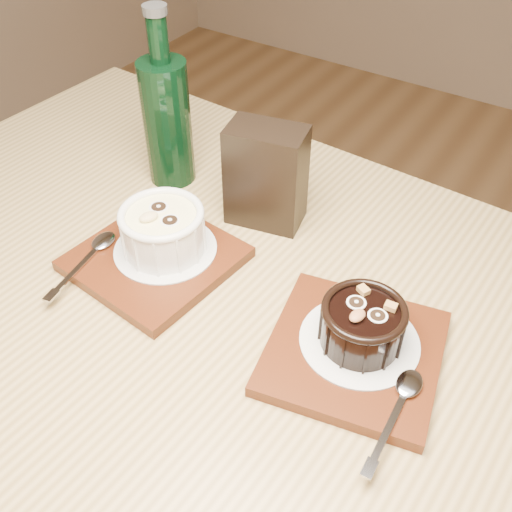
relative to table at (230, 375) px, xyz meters
The scene contains 11 objects.
table is the anchor object (origin of this frame).
tray_left 0.17m from the table, 164.88° to the left, with size 0.18×0.18×0.01m, color #52210D.
doily_left 0.18m from the table, 158.53° to the left, with size 0.13×0.13×0.00m, color silver.
ramekin_white 0.20m from the table, 158.56° to the left, with size 0.11×0.11×0.06m.
spoon_left 0.23m from the table, behind, with size 0.03×0.13×0.01m, color #B3B5BC, non-canonical shape.
tray_right 0.17m from the table, 15.67° to the left, with size 0.18×0.18×0.01m, color #52210D.
doily_right 0.18m from the table, 19.81° to the left, with size 0.13×0.13×0.00m, color silver.
ramekin_dark 0.20m from the table, 19.82° to the left, with size 0.09×0.09×0.05m.
spoon_right 0.24m from the table, ahead, with size 0.03×0.13×0.01m, color #B3B5BC, non-canonical shape.
condiment_stand 0.26m from the table, 110.23° to the left, with size 0.10×0.06×0.14m, color black.
green_bottle 0.36m from the table, 140.34° to the left, with size 0.07×0.07×0.25m.
Camera 1 is at (0.04, -0.06, 1.27)m, focal length 42.00 mm.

